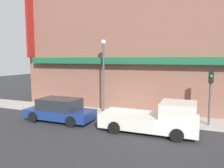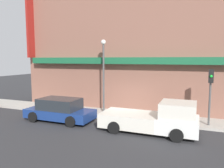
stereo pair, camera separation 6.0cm
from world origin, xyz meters
The scene contains 8 objects.
ground_plane centered at (0.00, 0.00, 0.00)m, with size 80.00×80.00×0.00m, color #2D2D30.
sidewalk centered at (0.00, 1.21, 0.08)m, with size 36.00×2.42×0.16m.
building centered at (-0.02, 3.90, 5.28)m, with size 19.80×3.80×10.74m.
pickup_truck centered at (2.37, -1.48, 0.80)m, with size 5.43×2.32×1.83m.
parked_car centered at (-4.03, -1.48, 0.74)m, with size 4.65×2.12×1.53m.
fire_hydrant centered at (-4.17, 0.40, 0.49)m, with size 0.19×0.19×0.67m.
street_lamp centered at (-2.01, 1.25, 3.54)m, with size 0.36×0.36×5.40m.
traffic_light centered at (5.24, 0.54, 2.50)m, with size 0.28×0.42×3.39m.
Camera 2 is at (4.58, -13.51, 4.15)m, focal length 35.00 mm.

